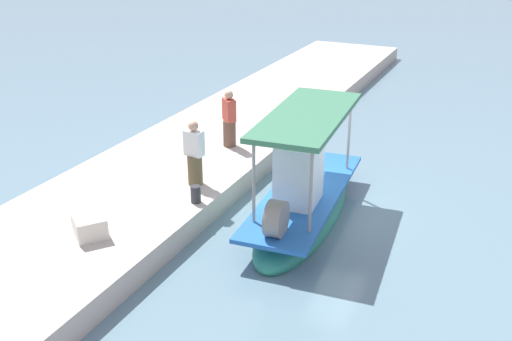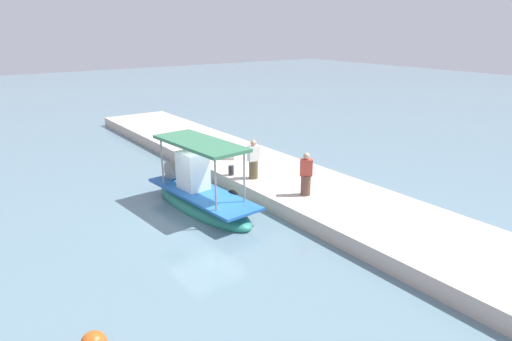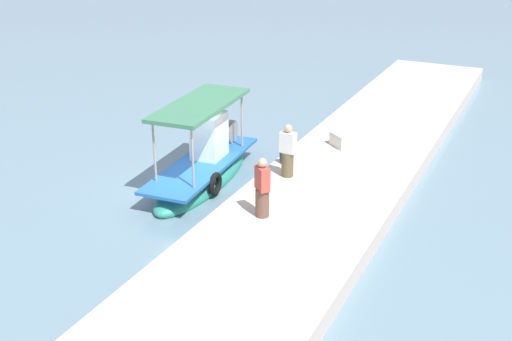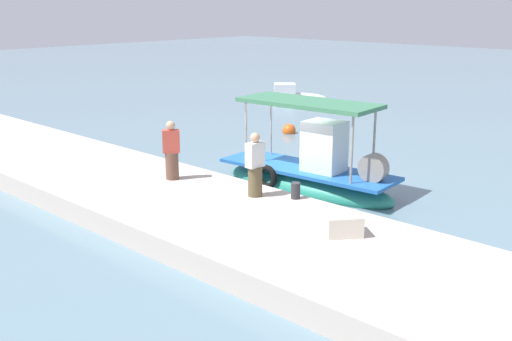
% 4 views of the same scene
% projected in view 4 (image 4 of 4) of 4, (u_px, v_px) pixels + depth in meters
% --- Properties ---
extents(ground_plane, '(120.00, 120.00, 0.00)m').
position_uv_depth(ground_plane, '(294.00, 185.00, 18.59)').
color(ground_plane, slate).
extents(dock_quay, '(36.00, 4.40, 0.57)m').
position_uv_depth(dock_quay, '(190.00, 210.00, 15.54)').
color(dock_quay, beige).
rests_on(dock_quay, ground_plane).
extents(main_fishing_boat, '(5.84, 2.10, 3.04)m').
position_uv_depth(main_fishing_boat, '(310.00, 174.00, 17.94)').
color(main_fishing_boat, '#2A8C74').
rests_on(main_fishing_boat, ground_plane).
extents(fisherman_near_bollard, '(0.40, 0.49, 1.68)m').
position_uv_depth(fisherman_near_bollard, '(255.00, 168.00, 15.52)').
color(fisherman_near_bollard, brown).
rests_on(fisherman_near_bollard, dock_quay).
extents(fisherman_by_crate, '(0.53, 0.53, 1.68)m').
position_uv_depth(fisherman_by_crate, '(172.00, 153.00, 17.02)').
color(fisherman_by_crate, brown).
rests_on(fisherman_by_crate, dock_quay).
extents(mooring_bollard, '(0.24, 0.24, 0.42)m').
position_uv_depth(mooring_bollard, '(296.00, 191.00, 15.45)').
color(mooring_bollard, '#2D2D33').
rests_on(mooring_bollard, dock_quay).
extents(cargo_crate, '(0.98, 1.00, 0.46)m').
position_uv_depth(cargo_crate, '(342.00, 224.00, 13.05)').
color(cargo_crate, beige).
rests_on(cargo_crate, dock_quay).
extents(marker_buoy, '(0.58, 0.58, 0.58)m').
position_uv_depth(marker_buoy, '(289.00, 130.00, 25.93)').
color(marker_buoy, '#DC591B').
rests_on(marker_buoy, ground_plane).
extents(moored_boat_near, '(4.20, 4.05, 1.15)m').
position_uv_depth(moored_boat_near, '(291.00, 97.00, 34.96)').
color(moored_boat_near, white).
rests_on(moored_boat_near, ground_plane).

